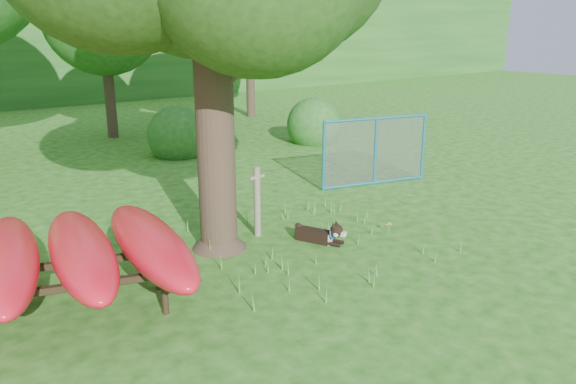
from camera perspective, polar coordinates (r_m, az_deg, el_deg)
ground at (r=9.10m, az=3.64°, el=-7.99°), size 80.00×80.00×0.00m
wooden_post at (r=10.32m, az=-3.15°, el=-0.78°), size 0.37×0.14×1.33m
kayak_rack at (r=8.00m, az=-23.49°, el=-5.99°), size 4.00×4.31×1.17m
husky_dog at (r=10.17m, az=3.47°, el=-4.29°), size 0.57×0.99×0.46m
fence_section at (r=13.85m, az=8.86°, el=4.12°), size 2.79×0.80×2.79m
wildflower_clump at (r=10.78m, az=10.22°, el=-3.29°), size 0.09×0.08×0.20m
bg_tree_c at (r=20.44m, az=-18.32°, el=16.69°), size 4.00×4.00×6.12m
shrub_right at (r=18.96m, az=2.60°, el=5.05°), size 1.80×1.80×1.80m
shrub_mid at (r=17.36m, az=-11.05°, el=3.68°), size 1.80×1.80×1.80m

